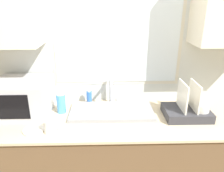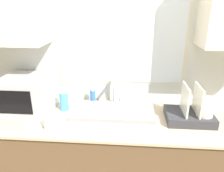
# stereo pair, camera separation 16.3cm
# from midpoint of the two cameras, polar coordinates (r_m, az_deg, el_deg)

# --- Properties ---
(countertop) EXTENTS (2.13, 0.68, 0.92)m
(countertop) POSITION_cam_midpoint_polar(r_m,az_deg,el_deg) (2.04, 4.02, -19.42)
(countertop) COLOR brown
(countertop) RESTS_ON ground_plane
(wall_back) EXTENTS (6.00, 0.38, 2.60)m
(wall_back) POSITION_cam_midpoint_polar(r_m,az_deg,el_deg) (1.90, 4.90, 9.86)
(wall_back) COLOR silver
(wall_back) RESTS_ON ground_plane
(sink_basin) EXTENTS (0.68, 0.33, 0.03)m
(sink_basin) POSITION_cam_midpoint_polar(r_m,az_deg,el_deg) (1.83, 2.81, -6.67)
(sink_basin) COLOR gray
(sink_basin) RESTS_ON countertop
(faucet) EXTENTS (0.08, 0.18, 0.25)m
(faucet) POSITION_cam_midpoint_polar(r_m,az_deg,el_deg) (1.93, 3.18, -0.80)
(faucet) COLOR #B7B7BC
(faucet) RESTS_ON countertop
(microwave) EXTENTS (0.44, 0.39, 0.28)m
(microwave) POSITION_cam_midpoint_polar(r_m,az_deg,el_deg) (1.97, -18.78, -1.80)
(microwave) COLOR #B2B2B7
(microwave) RESTS_ON countertop
(dish_rack) EXTENTS (0.36, 0.27, 0.29)m
(dish_rack) POSITION_cam_midpoint_polar(r_m,az_deg,el_deg) (1.83, 22.35, -6.79)
(dish_rack) COLOR #333338
(dish_rack) RESTS_ON countertop
(spray_bottle) EXTENTS (0.07, 0.07, 0.22)m
(spray_bottle) POSITION_cam_midpoint_polar(r_m,az_deg,el_deg) (1.87, -10.06, -3.30)
(spray_bottle) COLOR #4C99D8
(spray_bottle) RESTS_ON countertop
(soap_bottle) EXTENTS (0.05, 0.05, 0.15)m
(soap_bottle) POSITION_cam_midpoint_polar(r_m,az_deg,el_deg) (1.99, -2.71, -2.74)
(soap_bottle) COLOR blue
(soap_bottle) RESTS_ON countertop
(mug_near_sink) EXTENTS (0.12, 0.09, 0.10)m
(mug_near_sink) POSITION_cam_midpoint_polar(r_m,az_deg,el_deg) (1.65, -13.28, -9.29)
(mug_near_sink) COLOR white
(mug_near_sink) RESTS_ON countertop
(small_plate) EXTENTS (0.15, 0.15, 0.01)m
(small_plate) POSITION_cam_midpoint_polar(r_m,az_deg,el_deg) (1.73, -17.09, -9.91)
(small_plate) COLOR silver
(small_plate) RESTS_ON countertop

